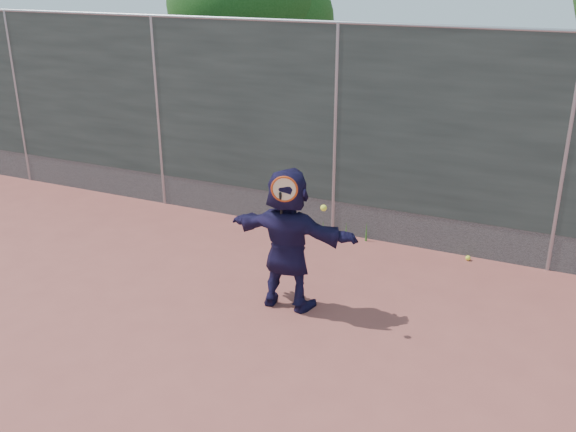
% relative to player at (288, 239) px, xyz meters
% --- Properties ---
extents(ground, '(80.00, 80.00, 0.00)m').
position_rel_player_xyz_m(ground, '(-0.31, -1.24, -0.83)').
color(ground, '#9E4C42').
rests_on(ground, ground).
extents(player, '(1.55, 0.49, 1.67)m').
position_rel_player_xyz_m(player, '(0.00, 0.00, 0.00)').
color(player, '#1B153B').
rests_on(player, ground).
extents(ball_ground, '(0.07, 0.07, 0.07)m').
position_rel_player_xyz_m(ball_ground, '(1.69, 2.11, -0.80)').
color(ball_ground, '#EFF636').
rests_on(ball_ground, ground).
extents(fence, '(20.00, 0.06, 3.03)m').
position_rel_player_xyz_m(fence, '(-0.31, 2.26, 0.75)').
color(fence, '#38423D').
rests_on(fence, ground).
extents(swing_action, '(0.64, 0.14, 0.51)m').
position_rel_player_xyz_m(swing_action, '(0.09, -0.20, 0.63)').
color(swing_action, '#C43E12').
rests_on(swing_action, ground).
extents(tree_left, '(3.15, 3.00, 4.53)m').
position_rel_player_xyz_m(tree_left, '(-3.16, 5.31, 2.11)').
color(tree_left, '#382314').
rests_on(tree_left, ground).
extents(weed_clump, '(0.68, 0.07, 0.30)m').
position_rel_player_xyz_m(weed_clump, '(-0.02, 2.15, -0.70)').
color(weed_clump, '#387226').
rests_on(weed_clump, ground).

